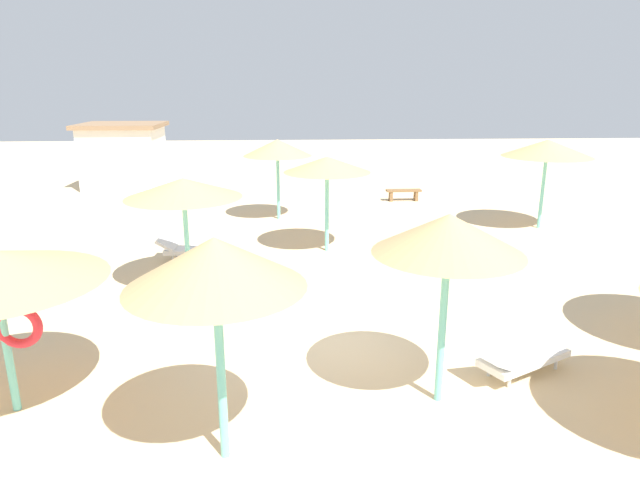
# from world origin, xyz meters

# --- Properties ---
(ground_plane) EXTENTS (80.00, 80.00, 0.00)m
(ground_plane) POSITION_xyz_m (0.00, 0.00, 0.00)
(ground_plane) COLOR beige
(parasol_0) EXTENTS (2.26, 2.26, 3.06)m
(parasol_0) POSITION_xyz_m (1.59, -2.22, 2.74)
(parasol_0) COLOR #6BC6BC
(parasol_0) RESTS_ON ground
(parasol_2) EXTENTS (2.27, 2.27, 3.09)m
(parasol_2) POSITION_xyz_m (-1.66, -3.41, 2.75)
(parasol_2) COLOR #6BC6BC
(parasol_2) RESTS_ON ground
(parasol_3) EXTENTS (2.78, 2.78, 2.72)m
(parasol_3) POSITION_xyz_m (-3.25, 3.17, 2.48)
(parasol_3) COLOR #6BC6BC
(parasol_3) RESTS_ON ground
(parasol_4) EXTENTS (2.49, 2.49, 2.94)m
(parasol_4) POSITION_xyz_m (-1.13, 10.19, 2.63)
(parasol_4) COLOR #6BC6BC
(parasol_4) RESTS_ON ground
(parasol_5) EXTENTS (2.55, 2.55, 2.84)m
(parasol_5) POSITION_xyz_m (0.38, 6.03, 2.60)
(parasol_5) COLOR #6BC6BC
(parasol_5) RESTS_ON ground
(parasol_6) EXTENTS (2.98, 2.98, 3.06)m
(parasol_6) POSITION_xyz_m (8.00, 8.33, 2.77)
(parasol_6) COLOR #6BC6BC
(parasol_6) RESTS_ON ground
(lounger_0) EXTENTS (1.99, 1.45, 0.63)m
(lounger_0) POSITION_xyz_m (3.18, -1.52, 0.31)
(lounger_0) COLOR white
(lounger_0) RESTS_ON ground
(lounger_3) EXTENTS (1.93, 0.71, 0.66)m
(lounger_3) POSITION_xyz_m (-3.59, 5.36, 0.31)
(lounger_3) COLOR white
(lounger_3) RESTS_ON ground
(bench_0) EXTENTS (1.50, 0.42, 0.49)m
(bench_0) POSITION_xyz_m (4.19, 13.18, 0.35)
(bench_0) COLOR brown
(bench_0) RESTS_ON ground
(beach_cabana) EXTENTS (3.83, 3.42, 3.06)m
(beach_cabana) POSITION_xyz_m (-8.69, 17.27, 1.55)
(beach_cabana) COLOR white
(beach_cabana) RESTS_ON ground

